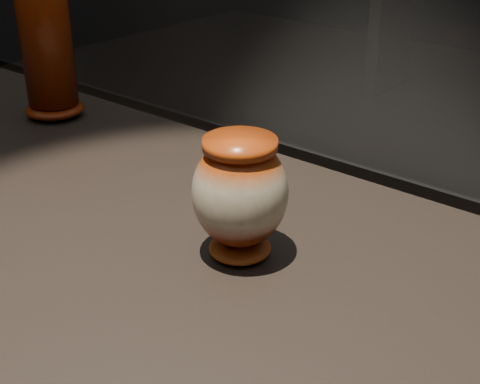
# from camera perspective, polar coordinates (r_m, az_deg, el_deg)

# --- Properties ---
(display_plinth) EXTENTS (2.00, 0.80, 0.90)m
(display_plinth) POSITION_cam_1_polar(r_m,az_deg,el_deg) (1.24, -7.94, -14.15)
(display_plinth) COLOR black
(display_plinth) RESTS_ON ground
(main_vase) EXTENTS (0.19, 0.19, 0.19)m
(main_vase) POSITION_cam_1_polar(r_m,az_deg,el_deg) (0.96, 0.00, -0.18)
(main_vase) COLOR #661D09
(main_vase) RESTS_ON display_plinth
(tall_vase) EXTENTS (0.15, 0.15, 0.43)m
(tall_vase) POSITION_cam_1_polar(r_m,az_deg,el_deg) (1.57, -16.36, 13.39)
(tall_vase) COLOR #A52F0B
(tall_vase) RESTS_ON display_plinth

